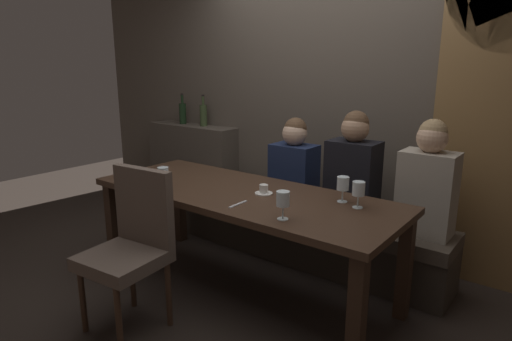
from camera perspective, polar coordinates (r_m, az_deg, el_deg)
The scene contains 18 objects.
ground at distance 3.26m, azimuth -1.72°, elevation -15.31°, with size 9.00×9.00×0.00m, color black.
back_wall_tiled at distance 3.87m, azimuth 9.91°, elevation 12.36°, with size 6.00×0.12×3.00m, color brown.
arched_door at distance 3.39m, azimuth 30.03°, elevation 8.22°, with size 0.90×0.05×2.55m.
back_counter at distance 4.80m, azimuth -8.23°, elevation 0.33°, with size 1.10×0.28×0.95m, color #494138.
dining_table at distance 3.00m, azimuth -1.81°, elevation -4.37°, with size 2.20×0.84×0.74m.
banquette_bench at distance 3.68m, azimuth 5.24°, elevation -7.90°, with size 2.50×0.44×0.45m.
chair_near_side at distance 2.76m, azimuth -15.98°, elevation -8.70°, with size 0.48×0.48×0.98m.
diner_redhead at distance 3.55m, azimuth 5.03°, elevation 0.81°, with size 0.36×0.24×0.72m.
diner_bearded at distance 3.25m, azimuth 12.63°, elevation 0.11°, with size 0.36×0.24×0.82m.
diner_far_end at distance 3.13m, azimuth 21.68°, elevation -1.31°, with size 0.36×0.24×0.79m.
wine_bottle_dark_red at distance 4.81m, azimuth -9.62°, elevation 7.51°, with size 0.08×0.08×0.33m.
wine_bottle_pale_label at distance 4.60m, azimuth -6.93°, elevation 7.32°, with size 0.08×0.08×0.33m.
wine_glass_far_right at distance 2.42m, azimuth 3.57°, elevation -3.83°, with size 0.08×0.08×0.16m.
wine_glass_end_right at distance 2.68m, azimuth 13.34°, elevation -2.51°, with size 0.08×0.08×0.16m.
wine_glass_far_left at distance 3.03m, azimuth -12.12°, elevation -0.54°, with size 0.08×0.08×0.16m.
wine_glass_center_back at distance 2.77m, azimuth 11.37°, elevation -1.77°, with size 0.08×0.08×0.16m.
espresso_cup at distance 2.91m, azimuth 1.03°, elevation -2.59°, with size 0.12×0.12×0.06m.
fork_on_table at distance 2.70m, azimuth -2.38°, elevation -4.45°, with size 0.02×0.17×0.01m, color silver.
Camera 1 is at (1.81, -2.20, 1.60)m, focal length 30.41 mm.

